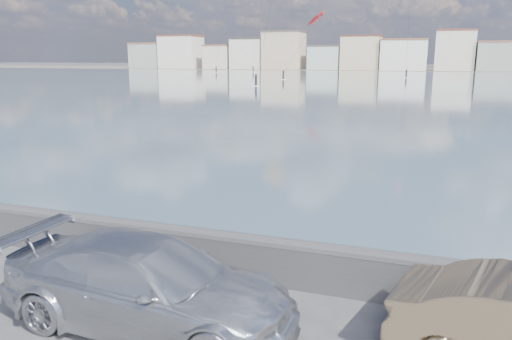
{
  "coord_description": "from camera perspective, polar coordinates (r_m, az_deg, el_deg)",
  "views": [
    {
      "loc": [
        4.84,
        -6.92,
        4.83
      ],
      "look_at": [
        1.0,
        4.0,
        2.2
      ],
      "focal_mm": 35.0,
      "sensor_mm": 36.0,
      "label": 1
    }
  ],
  "objects": [
    {
      "name": "seawall",
      "position": [
        11.58,
        -6.9,
        -8.83
      ],
      "size": [
        400.0,
        0.36,
        1.08
      ],
      "color": "#28282B",
      "rests_on": "ground"
    },
    {
      "name": "far_buildings",
      "position": [
        192.96,
        18.8,
        12.51
      ],
      "size": [
        240.79,
        13.26,
        14.6
      ],
      "color": "gray",
      "rests_on": "ground"
    },
    {
      "name": "bay_water",
      "position": [
        98.66,
        16.79,
        9.48
      ],
      "size": [
        500.0,
        177.0,
        0.0
      ],
      "primitive_type": "cube",
      "color": "#395A64",
      "rests_on": "ground"
    },
    {
      "name": "kitesurfer_3",
      "position": [
        121.37,
        6.8,
        16.71
      ],
      "size": [
        7.9,
        17.83,
        15.55
      ],
      "color": "red",
      "rests_on": "ground"
    },
    {
      "name": "far_shore_strip",
      "position": [
        207.04,
        18.38,
        10.85
      ],
      "size": [
        500.0,
        60.0,
        0.0
      ],
      "primitive_type": "cube",
      "color": "#4C473D",
      "rests_on": "ground"
    },
    {
      "name": "ground",
      "position": [
        9.73,
        -14.15,
        -17.39
      ],
      "size": [
        700.0,
        700.0,
        0.0
      ],
      "primitive_type": "plane",
      "color": "#333335",
      "rests_on": "ground"
    },
    {
      "name": "car_silver",
      "position": [
        9.48,
        -12.18,
        -12.62
      ],
      "size": [
        5.64,
        2.44,
        1.62
      ],
      "primitive_type": "imported",
      "rotation": [
        0.0,
        0.0,
        1.54
      ],
      "color": "silver",
      "rests_on": "ground"
    }
  ]
}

